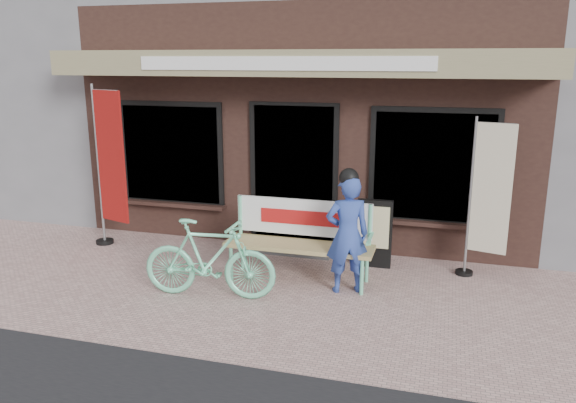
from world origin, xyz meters
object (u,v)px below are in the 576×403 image
(bicycle, at_px, (209,259))
(nobori_red, at_px, (109,165))
(person, at_px, (347,232))
(bench, at_px, (301,234))
(menu_stand, at_px, (374,233))
(nobori_cream, at_px, (487,197))

(bicycle, height_order, nobori_red, nobori_red)
(person, xyz_separation_m, bicycle, (-1.55, -0.62, -0.28))
(bicycle, distance_m, nobori_red, 2.68)
(bench, relative_size, person, 1.23)
(person, bearing_deg, nobori_red, 147.37)
(bench, xyz_separation_m, nobori_red, (-3.08, 0.47, 0.66))
(person, bearing_deg, bicycle, -179.80)
(person, xyz_separation_m, menu_stand, (0.21, 0.94, -0.27))
(nobori_cream, xyz_separation_m, menu_stand, (-1.42, 0.00, -0.60))
(bicycle, bearing_deg, nobori_cream, -70.44)
(bench, height_order, person, person)
(bicycle, relative_size, nobori_cream, 0.77)
(nobori_cream, relative_size, menu_stand, 2.21)
(nobori_red, distance_m, nobori_cream, 5.37)
(nobori_cream, bearing_deg, bicycle, -139.81)
(bench, height_order, nobori_red, nobori_red)
(nobori_red, relative_size, nobori_cream, 1.16)
(bench, bearing_deg, nobori_red, 171.15)
(person, bearing_deg, bench, 137.30)
(nobori_cream, bearing_deg, menu_stand, -166.03)
(person, distance_m, bicycle, 1.70)
(bicycle, bearing_deg, menu_stand, -55.01)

